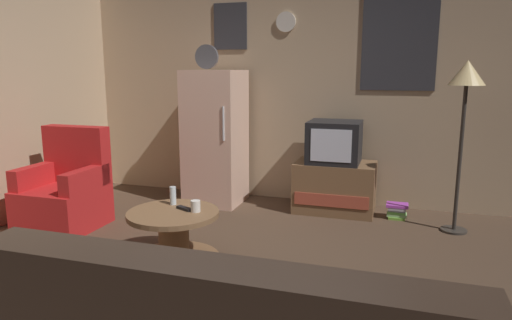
# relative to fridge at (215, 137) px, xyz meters

# --- Properties ---
(ground_plane) EXTENTS (12.00, 12.00, 0.00)m
(ground_plane) POSITION_rel_fridge_xyz_m (0.81, -2.00, -0.75)
(ground_plane) COLOR #4C3828
(wall_with_art) EXTENTS (5.20, 0.12, 2.77)m
(wall_with_art) POSITION_rel_fridge_xyz_m (0.82, 0.45, 0.63)
(wall_with_art) COLOR tan
(wall_with_art) RESTS_ON ground_plane
(fridge) EXTENTS (0.60, 0.62, 1.77)m
(fridge) POSITION_rel_fridge_xyz_m (0.00, 0.00, 0.00)
(fridge) COLOR beige
(fridge) RESTS_ON ground_plane
(tv_stand) EXTENTS (0.84, 0.53, 0.54)m
(tv_stand) POSITION_rel_fridge_xyz_m (1.35, 0.05, -0.49)
(tv_stand) COLOR brown
(tv_stand) RESTS_ON ground_plane
(crt_tv) EXTENTS (0.54, 0.51, 0.44)m
(crt_tv) POSITION_rel_fridge_xyz_m (1.33, 0.05, 0.00)
(crt_tv) COLOR black
(crt_tv) RESTS_ON tv_stand
(standing_lamp) EXTENTS (0.32, 0.32, 1.59)m
(standing_lamp) POSITION_rel_fridge_xyz_m (2.53, -0.24, 0.60)
(standing_lamp) COLOR #332D28
(standing_lamp) RESTS_ON ground_plane
(coffee_table) EXTENTS (0.72, 0.72, 0.42)m
(coffee_table) POSITION_rel_fridge_xyz_m (0.33, -1.68, -0.54)
(coffee_table) COLOR brown
(coffee_table) RESTS_ON ground_plane
(wine_glass) EXTENTS (0.05, 0.05, 0.15)m
(wine_glass) POSITION_rel_fridge_xyz_m (0.25, -1.51, -0.26)
(wine_glass) COLOR silver
(wine_glass) RESTS_ON coffee_table
(mug_ceramic_white) EXTENTS (0.08, 0.08, 0.09)m
(mug_ceramic_white) POSITION_rel_fridge_xyz_m (0.51, -1.64, -0.29)
(mug_ceramic_white) COLOR silver
(mug_ceramic_white) RESTS_ON coffee_table
(remote_control) EXTENTS (0.15, 0.10, 0.02)m
(remote_control) POSITION_rel_fridge_xyz_m (0.40, -1.62, -0.32)
(remote_control) COLOR black
(remote_control) RESTS_ON coffee_table
(armchair) EXTENTS (0.68, 0.68, 0.96)m
(armchair) POSITION_rel_fridge_xyz_m (-1.07, -1.21, -0.42)
(armchair) COLOR red
(armchair) RESTS_ON ground_plane
(book_stack) EXTENTS (0.22, 0.16, 0.16)m
(book_stack) POSITION_rel_fridge_xyz_m (2.00, -0.01, -0.67)
(book_stack) COLOR #72AE39
(book_stack) RESTS_ON ground_plane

